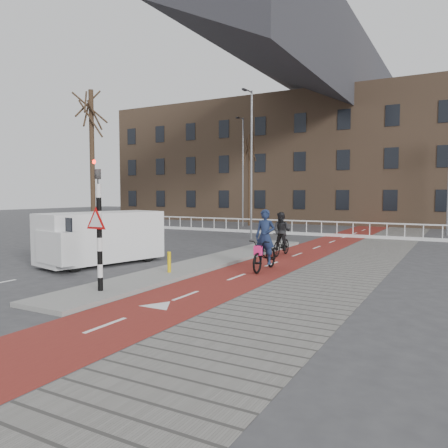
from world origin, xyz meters
The scene contains 15 objects.
ground centered at (0.00, 0.00, 0.00)m, with size 120.00×120.00×0.00m, color #38383A.
bike_lane centered at (1.50, 10.00, 0.01)m, with size 2.50×60.00×0.01m, color maroon.
sidewalk centered at (4.30, 10.00, 0.01)m, with size 3.00×60.00×0.01m, color slate.
curb_island centered at (-0.70, 4.00, 0.06)m, with size 1.80×16.00×0.12m, color gray.
traffic_signal centered at (-0.60, -2.02, 1.99)m, with size 0.80×0.80×3.68m.
bollard centered at (-0.58, 1.14, 0.47)m, with size 0.12×0.12×0.69m, color gold.
cyclist_near centered at (1.84, 3.55, 0.74)m, with size 0.85×2.16×2.19m.
cyclist_far centered at (1.00, 7.35, 0.80)m, with size 0.82×1.79×1.92m.
van centered at (-4.33, 1.87, 1.06)m, with size 2.95×5.01×2.02m.
railing centered at (-5.00, 17.00, 0.31)m, with size 28.00×0.10×0.99m.
townhouse_row centered at (-3.00, 32.00, 7.81)m, with size 46.00×10.00×15.90m.
tree_left centered at (-10.84, 7.91, 4.32)m, with size 0.27×0.27×8.64m, color #312315.
tree_mid centered at (-8.11, 23.24, 3.87)m, with size 0.25×0.25×7.75m, color #312315.
streetlight_near centered at (-3.28, 13.32, 4.43)m, with size 0.12×0.12×8.85m, color slate.
streetlight_left centered at (-8.10, 21.98, 4.48)m, with size 0.12×0.12×8.96m, color slate.
Camera 1 is at (7.94, -10.63, 2.75)m, focal length 35.00 mm.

